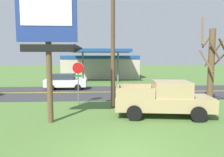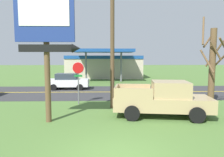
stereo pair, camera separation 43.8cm
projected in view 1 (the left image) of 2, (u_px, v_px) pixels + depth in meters
name	position (u px, v px, depth m)	size (l,w,h in m)	color
road_asphalt	(109.00, 92.00, 19.47)	(140.00, 8.00, 0.02)	#333335
road_centre_line	(109.00, 92.00, 19.47)	(126.00, 0.20, 0.01)	gold
motel_sign	(49.00, 33.00, 9.78)	(3.09, 0.54, 6.47)	brown
stop_sign	(78.00, 75.00, 14.13)	(0.80, 0.08, 2.95)	slate
utility_pole	(113.00, 31.00, 12.86)	(2.10, 0.26, 9.12)	brown
bare_tree	(211.00, 65.00, 13.49)	(1.99, 2.13, 5.99)	brown
gas_station	(100.00, 66.00, 33.64)	(12.00, 11.50, 4.40)	beige
pickup_tan_parked_on_lawn	(164.00, 99.00, 11.38)	(5.41, 2.75, 1.96)	tan
car_white_far_lane	(66.00, 81.00, 21.12)	(4.20, 2.00, 1.64)	silver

